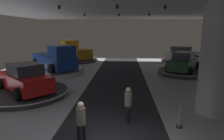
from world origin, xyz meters
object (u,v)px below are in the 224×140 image
Objects in this scene: display_car_mid_left at (25,79)px; display_platform_deep_right at (181,61)px; display_platform_far_left at (54,70)px; display_car_deep_right at (181,54)px; pickup_truck_far_left at (55,59)px; column_right at (217,57)px; display_platform_far_right at (183,72)px; display_car_far_right at (184,62)px; display_platform_mid_left at (26,93)px; display_platform_deep_left at (76,60)px; pickup_truck_deep_left at (74,51)px; visitor_walking_far at (128,102)px; visitor_walking_near at (81,120)px.

display_platform_deep_right is (13.12, 13.39, -0.90)m from display_car_mid_left.
display_platform_deep_right is at bearing 25.14° from display_platform_far_left.
display_car_mid_left reaches higher than display_platform_far_left.
display_platform_far_left is at bearing -154.87° from display_car_deep_right.
pickup_truck_far_left reaches higher than display_platform_deep_right.
display_platform_far_right is at bearing 82.89° from column_right.
display_car_deep_right is (13.10, 13.37, -0.00)m from display_car_mid_left.
display_platform_mid_left is at bearing -149.93° from display_car_far_right.
display_platform_mid_left is 0.91× the size of display_platform_deep_left.
pickup_truck_deep_left reaches higher than display_car_mid_left.
display_platform_far_left is at bearing 124.76° from visitor_walking_far.
display_car_mid_left is at bearing -134.40° from display_car_deep_right.
display_platform_far_right is (-1.68, -6.71, 0.03)m from display_platform_deep_right.
display_car_deep_right is at bearing 26.26° from pickup_truck_far_left.
display_car_deep_right is 17.90m from visitor_walking_far.
display_car_deep_right is 0.80× the size of display_platform_far_left.
display_platform_deep_right is at bearing 26.26° from pickup_truck_far_left.
column_right reaches higher than visitor_walking_far.
pickup_truck_deep_left is 7.24m from pickup_truck_far_left.
display_platform_deep_left is 1.13m from pickup_truck_deep_left.
display_platform_far_left is 13.02m from visitor_walking_near.
display_platform_deep_right is 1.08× the size of display_platform_far_right.
pickup_truck_deep_left is (-0.54, 13.91, 0.19)m from display_car_mid_left.
pickup_truck_far_left reaches higher than visitor_walking_near.
display_platform_far_right is (11.47, 6.66, 0.03)m from display_platform_mid_left.
display_platform_mid_left is 6.75m from pickup_truck_far_left.
display_car_deep_right is 1.01× the size of display_platform_far_right.
display_car_mid_left reaches higher than visitor_walking_near.
display_platform_deep_right is at bearing 79.81° from column_right.
display_car_deep_right is 13.47m from display_platform_deep_left.
display_platform_far_left is (-0.18, -7.02, -1.07)m from pickup_truck_deep_left.
display_platform_mid_left is 6.90m from display_platform_far_left.
pickup_truck_far_left is 11.93m from visitor_walking_far.
display_platform_deep_right is 17.94m from visitor_walking_far.
display_platform_mid_left is at bearing 169.39° from column_right.
visitor_walking_near is (5.12, -18.89, -0.35)m from pickup_truck_deep_left.
display_car_mid_left reaches higher than visitor_walking_far.
column_right is at bearing -55.52° from display_platform_deep_left.
pickup_truck_far_left reaches higher than display_car_far_right.
display_car_deep_right reaches higher than visitor_walking_near.
pickup_truck_deep_left is at bearing 92.15° from display_platform_mid_left.
display_platform_mid_left is (-10.39, 1.95, -2.58)m from column_right.
display_car_mid_left is 0.81× the size of pickup_truck_deep_left.
pickup_truck_far_left is (0.05, -7.24, 0.01)m from pickup_truck_deep_left.
display_car_deep_right is at bearing -153.44° from display_platform_deep_right.
display_car_mid_left is at bearing 132.58° from visitor_walking_near.
display_car_far_right is 12.20m from display_platform_far_left.
pickup_truck_far_left reaches higher than display_car_deep_right.
display_platform_deep_left is 6.79m from display_platform_far_left.
display_platform_deep_left is at bearing 149.33° from display_platform_far_right.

